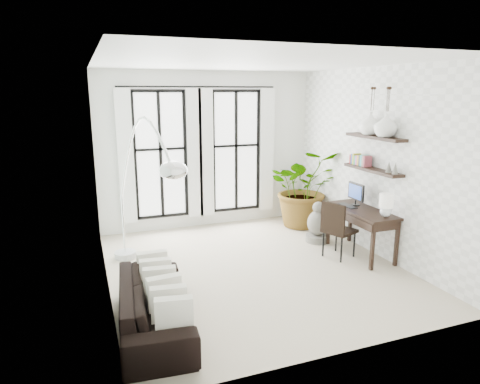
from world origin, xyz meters
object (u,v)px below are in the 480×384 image
desk (363,214)px  arc_lamp (141,155)px  desk_chair (337,226)px  sofa (154,305)px  buddha (318,225)px  plant (304,188)px

desk → arc_lamp: bearing=177.6°
desk_chair → arc_lamp: size_ratio=0.36×
sofa → arc_lamp: size_ratio=0.74×
desk → buddha: bearing=110.6°
arc_lamp → desk: bearing=-2.4°
sofa → plant: plant is taller
plant → desk: plant is taller
arc_lamp → buddha: arc_lamp is taller
desk → buddha: desk is taller
plant → desk_chair: size_ratio=1.67×
plant → buddha: bearing=-103.4°
buddha → plant: bearing=76.6°
arc_lamp → buddha: 3.75m
sofa → buddha: (3.41, 1.97, 0.03)m
plant → arc_lamp: bearing=-154.0°
sofa → arc_lamp: 2.05m
sofa → buddha: 3.94m
plant → desk_chair: (-0.37, -1.81, -0.26)m
buddha → desk: bearing=-69.4°
desk_chair → buddha: bearing=59.6°
desk → arc_lamp: arc_lamp is taller
sofa → buddha: bearing=-54.5°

